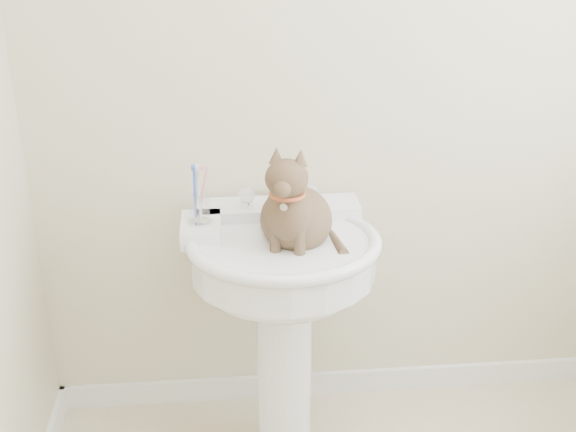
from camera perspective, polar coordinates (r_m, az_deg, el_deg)
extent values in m
cube|color=white|center=(2.85, 5.17, -12.86)|extent=(2.20, 0.02, 0.09)
cylinder|color=white|center=(2.43, -0.31, -12.21)|extent=(0.18, 0.18, 0.64)
cylinder|color=white|center=(2.20, -0.34, -3.40)|extent=(0.56, 0.56, 0.12)
ellipsoid|color=white|center=(2.23, -0.33, -4.79)|extent=(0.52, 0.45, 0.20)
torus|color=white|center=(2.18, -0.34, -2.09)|extent=(0.60, 0.60, 0.04)
cube|color=white|center=(2.36, -0.77, 0.38)|extent=(0.53, 0.14, 0.06)
cube|color=white|center=(2.24, -6.88, -1.06)|extent=(0.12, 0.19, 0.06)
cylinder|color=silver|center=(2.30, -0.69, 1.13)|extent=(0.05, 0.05, 0.05)
cylinder|color=silver|center=(2.24, -0.59, 1.34)|extent=(0.04, 0.04, 0.14)
sphere|color=white|center=(2.30, -3.46, 1.68)|extent=(0.06, 0.06, 0.06)
sphere|color=white|center=(2.32, 1.98, 1.88)|extent=(0.06, 0.06, 0.06)
cube|color=orange|center=(2.38, 0.62, 1.80)|extent=(0.09, 0.06, 0.03)
cylinder|color=silver|center=(2.21, -6.93, -0.50)|extent=(0.07, 0.07, 0.01)
cylinder|color=white|center=(2.20, -6.99, 0.59)|extent=(0.06, 0.06, 0.09)
cylinder|color=blue|center=(2.18, -7.37, 1.79)|extent=(0.01, 0.01, 0.17)
cylinder|color=silver|center=(2.18, -7.06, 1.80)|extent=(0.01, 0.01, 0.17)
cylinder|color=pink|center=(2.18, -6.74, 1.81)|extent=(0.01, 0.01, 0.17)
ellipsoid|color=brown|center=(2.18, 0.46, -0.24)|extent=(0.22, 0.25, 0.20)
ellipsoid|color=brown|center=(2.07, 0.71, 0.33)|extent=(0.14, 0.13, 0.18)
ellipsoid|color=brown|center=(2.00, 0.82, 2.98)|extent=(0.12, 0.11, 0.11)
cone|color=brown|center=(2.00, -0.21, 4.69)|extent=(0.04, 0.04, 0.05)
cone|color=brown|center=(2.01, 1.75, 4.75)|extent=(0.04, 0.04, 0.05)
cylinder|color=brown|center=(2.24, 3.32, -1.48)|extent=(0.03, 0.03, 0.23)
torus|color=#933D1E|center=(2.03, 0.78, 1.71)|extent=(0.10, 0.10, 0.01)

